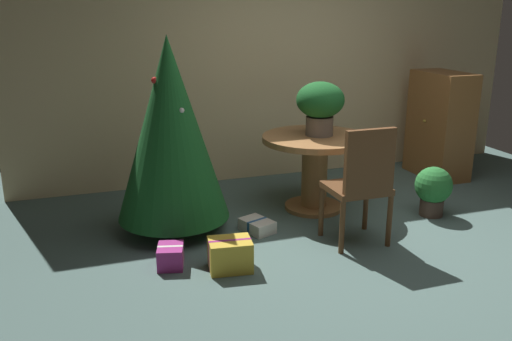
{
  "coord_description": "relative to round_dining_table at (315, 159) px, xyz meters",
  "views": [
    {
      "loc": [
        -2.27,
        -3.64,
        1.91
      ],
      "look_at": [
        -0.87,
        0.44,
        0.62
      ],
      "focal_mm": 38.33,
      "sensor_mm": 36.0,
      "label": 1
    }
  ],
  "objects": [
    {
      "name": "holiday_tree",
      "position": [
        -1.4,
        -0.09,
        0.41
      ],
      "size": [
        0.97,
        0.97,
        1.7
      ],
      "color": "brown",
      "rests_on": "ground_plane"
    },
    {
      "name": "gift_box_cream",
      "position": [
        -0.71,
        -0.36,
        -0.45
      ],
      "size": [
        0.3,
        0.35,
        0.11
      ],
      "color": "silver",
      "rests_on": "ground_plane"
    },
    {
      "name": "gift_box_gold",
      "position": [
        -1.14,
        -0.99,
        -0.38
      ],
      "size": [
        0.35,
        0.29,
        0.24
      ],
      "color": "gold",
      "rests_on": "ground_plane"
    },
    {
      "name": "wooden_chair_near",
      "position": [
        0.0,
        -0.9,
        0.06
      ],
      "size": [
        0.48,
        0.43,
        1.01
      ],
      "color": "brown",
      "rests_on": "ground_plane"
    },
    {
      "name": "ground_plane",
      "position": [
        0.09,
        -0.97,
        -0.5
      ],
      "size": [
        6.6,
        6.6,
        0.0
      ],
      "primitive_type": "plane",
      "color": "#4C6660"
    },
    {
      "name": "gift_box_purple",
      "position": [
        -1.56,
        -0.79,
        -0.42
      ],
      "size": [
        0.24,
        0.28,
        0.17
      ],
      "color": "#9E287A",
      "rests_on": "ground_plane"
    },
    {
      "name": "flower_vase",
      "position": [
        0.05,
        0.02,
        0.53
      ],
      "size": [
        0.46,
        0.46,
        0.51
      ],
      "color": "#665B51",
      "rests_on": "round_dining_table"
    },
    {
      "name": "back_wall_panel",
      "position": [
        0.09,
        1.23,
        0.8
      ],
      "size": [
        6.0,
        0.1,
        2.6
      ],
      "primitive_type": "cube",
      "color": "beige",
      "rests_on": "ground_plane"
    },
    {
      "name": "round_dining_table",
      "position": [
        0.0,
        0.0,
        0.0
      ],
      "size": [
        1.02,
        1.02,
        0.73
      ],
      "color": "#9E6B3D",
      "rests_on": "ground_plane"
    },
    {
      "name": "potted_plant",
      "position": [
        0.99,
        -0.53,
        -0.24
      ],
      "size": [
        0.35,
        0.35,
        0.48
      ],
      "color": "#4C382D",
      "rests_on": "ground_plane"
    },
    {
      "name": "wooden_cabinet",
      "position": [
        1.83,
        0.55,
        0.1
      ],
      "size": [
        0.44,
        0.75,
        1.21
      ],
      "color": "brown",
      "rests_on": "ground_plane"
    }
  ]
}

